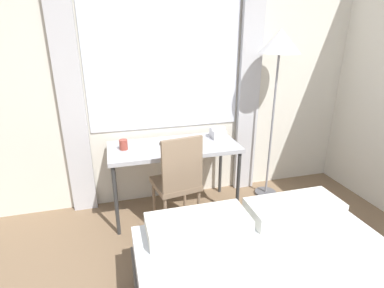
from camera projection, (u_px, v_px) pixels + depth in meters
wall_back_with_window at (175, 80)px, 3.17m from camera, size 5.12×0.13×2.70m
desk at (174, 151)px, 3.04m from camera, size 1.30×0.60×0.76m
desk_chair at (178, 178)px, 2.79m from camera, size 0.46×0.46×0.98m
standing_lamp at (279, 51)px, 3.03m from camera, size 0.42×0.42×1.86m
telephone at (218, 133)px, 3.22m from camera, size 0.16×0.16×0.11m
book at (175, 145)px, 2.99m from camera, size 0.28×0.25×0.02m
mug at (123, 145)px, 2.89m from camera, size 0.08×0.08×0.10m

